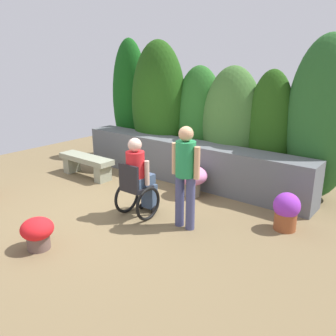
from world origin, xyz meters
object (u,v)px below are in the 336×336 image
person_in_wheelchair (138,180)px  flower_pot_small_foreground (37,232)px  flower_pot_purple_near (192,178)px  stone_bench (86,163)px  flower_pot_red_accent (286,210)px  person_standing_companion (185,171)px

person_in_wheelchair → flower_pot_small_foreground: person_in_wheelchair is taller
flower_pot_small_foreground → person_in_wheelchair: bearing=78.2°
flower_pot_purple_near → flower_pot_small_foreground: 2.98m
stone_bench → person_in_wheelchair: size_ratio=1.07×
flower_pot_purple_near → flower_pot_red_accent: flower_pot_red_accent is taller
stone_bench → person_in_wheelchair: (2.29, -0.77, 0.31)m
person_in_wheelchair → flower_pot_small_foreground: (-0.34, -1.65, -0.37)m
flower_pot_purple_near → person_standing_companion: bearing=-60.2°
stone_bench → flower_pot_small_foreground: (1.95, -2.41, -0.06)m
stone_bench → flower_pot_purple_near: (2.48, 0.52, 0.04)m
flower_pot_purple_near → flower_pot_red_accent: bearing=-8.0°
flower_pot_red_accent → stone_bench: bearing=-176.7°
flower_pot_small_foreground → person_standing_companion: bearing=56.1°
person_standing_companion → flower_pot_purple_near: bearing=133.4°
person_standing_companion → flower_pot_small_foreground: person_standing_companion is taller
stone_bench → person_standing_companion: person_standing_companion is taller
stone_bench → flower_pot_purple_near: flower_pot_purple_near is taller
person_standing_companion → person_in_wheelchair: bearing=-157.8°
flower_pot_small_foreground → flower_pot_purple_near: bearing=79.7°
flower_pot_purple_near → flower_pot_red_accent: size_ratio=0.98×
person_standing_companion → flower_pot_small_foreground: bearing=-110.3°
flower_pot_purple_near → stone_bench: bearing=-168.2°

